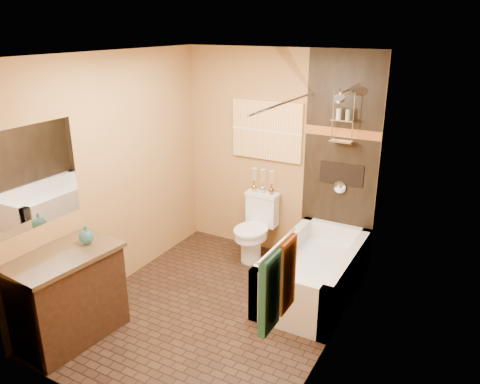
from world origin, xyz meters
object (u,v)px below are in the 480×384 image
Objects in this scene: sunset_painting at (267,130)px; bathtub at (314,276)px; vanity at (67,296)px; toilet at (256,227)px.

bathtub is at bearing -37.85° from sunset_painting.
vanity is (-0.79, -2.48, -1.12)m from sunset_painting.
vanity is at bearing -109.93° from toilet.
toilet is (-0.00, -0.26, -1.15)m from sunset_painting.
vanity reaches higher than bathtub.
toilet is at bearing 75.88° from vanity.
toilet reaches higher than bathtub.
toilet is 0.78× the size of vanity.
sunset_painting is at bearing 142.15° from bathtub.
bathtub is 1.48× the size of vanity.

